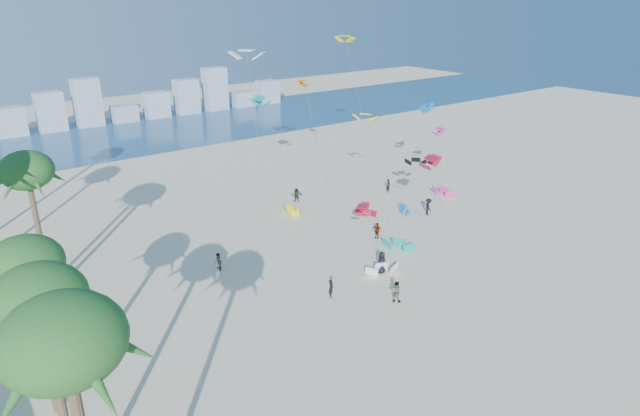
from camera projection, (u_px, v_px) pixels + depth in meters
ground at (430, 353)px, 35.69m from camera, size 220.00×220.00×0.00m
ocean at (100, 138)px, 89.25m from camera, size 220.00×220.00×0.00m
kitesurfer_near at (331, 288)px, 42.02m from camera, size 0.63×0.67×1.54m
kitesurfer_mid at (396, 292)px, 41.42m from camera, size 1.02×1.05×1.70m
kitesurfers_far at (359, 221)px, 54.41m from camera, size 25.92×19.32×1.91m
grounded_kites at (387, 222)px, 55.00m from camera, size 21.58×18.19×0.98m
flying_kites at (347, 100)px, 56.81m from camera, size 23.13×31.45×17.56m
distant_skyline at (73, 111)px, 94.90m from camera, size 85.00×3.00×8.40m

